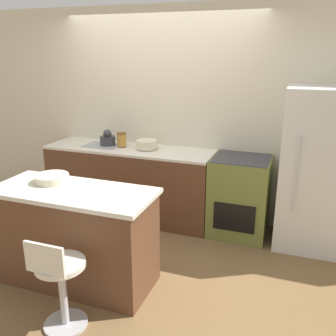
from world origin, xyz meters
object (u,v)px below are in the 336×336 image
Objects in this scene: stool_chair at (60,283)px; mixing_bowl at (147,144)px; kettle at (108,139)px; oven_range at (240,196)px; refrigerator at (317,171)px.

stool_chair is 3.09× the size of mixing_bowl.
stool_chair is 2.30m from kettle.
oven_range reaches higher than stool_chair.
refrigerator is 8.72× the size of kettle.
oven_range is at bearing -0.96° from kettle.
refrigerator is 6.68× the size of mixing_bowl.
oven_range is at bearing 178.91° from refrigerator.
refrigerator is at bearing -1.09° from oven_range.
kettle is at bearing 179.04° from oven_range.
kettle is at bearing 108.74° from stool_chair.
stool_chair is at bearing -85.22° from mixing_bowl.
refrigerator reaches higher than kettle.
kettle is (-2.51, 0.04, 0.13)m from refrigerator.
mixing_bowl is at bearing 0.00° from kettle.
oven_range is at bearing 64.28° from stool_chair.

